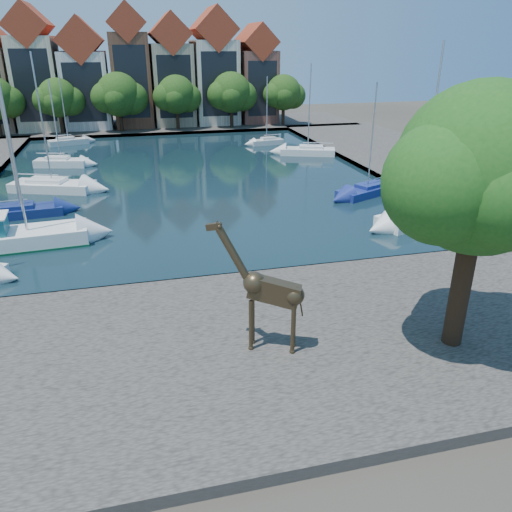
{
  "coord_description": "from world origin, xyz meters",
  "views": [
    {
      "loc": [
        -4.89,
        -24.49,
        12.2
      ],
      "look_at": [
        0.7,
        -2.0,
        2.24
      ],
      "focal_mm": 35.0,
      "sensor_mm": 36.0,
      "label": 1
    }
  ],
  "objects_px": {
    "plane_tree": "(484,176)",
    "giraffe_statue": "(267,290)",
    "sailboat_right_a": "(420,214)",
    "motorsailer": "(3,236)"
  },
  "relations": [
    {
      "from": "plane_tree",
      "to": "giraffe_statue",
      "type": "distance_m",
      "value": 9.18
    },
    {
      "from": "plane_tree",
      "to": "motorsailer",
      "type": "bearing_deg",
      "value": 140.95
    },
    {
      "from": "motorsailer",
      "to": "sailboat_right_a",
      "type": "distance_m",
      "value": 28.39
    },
    {
      "from": "plane_tree",
      "to": "motorsailer",
      "type": "distance_m",
      "value": 27.78
    },
    {
      "from": "plane_tree",
      "to": "giraffe_statue",
      "type": "bearing_deg",
      "value": 169.17
    },
    {
      "from": "motorsailer",
      "to": "sailboat_right_a",
      "type": "bearing_deg",
      "value": -3.91
    },
    {
      "from": "motorsailer",
      "to": "sailboat_right_a",
      "type": "xyz_separation_m",
      "value": [
        28.32,
        -1.94,
        -0.25
      ]
    },
    {
      "from": "giraffe_statue",
      "to": "sailboat_right_a",
      "type": "bearing_deg",
      "value": 41.64
    },
    {
      "from": "giraffe_statue",
      "to": "plane_tree",
      "type": "bearing_deg",
      "value": -10.83
    },
    {
      "from": "giraffe_statue",
      "to": "sailboat_right_a",
      "type": "distance_m",
      "value": 20.53
    }
  ]
}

